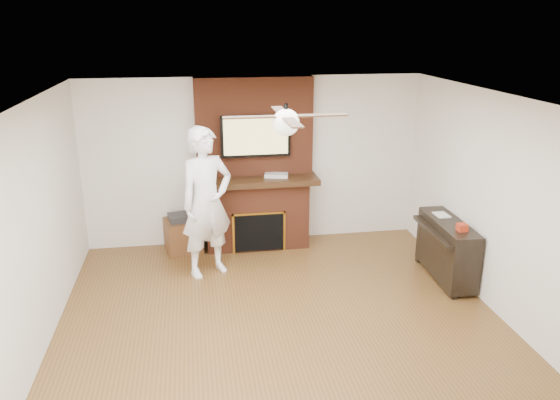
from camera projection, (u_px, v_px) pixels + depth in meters
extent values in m
cube|color=brown|center=(285.00, 340.00, 5.99)|extent=(5.36, 5.86, 0.18)
cube|color=white|center=(286.00, 94.00, 5.15)|extent=(5.36, 5.86, 0.18)
cube|color=silver|center=(253.00, 160.00, 8.23)|extent=(5.36, 0.18, 2.50)
cube|color=silver|center=(17.00, 242.00, 5.17)|extent=(0.18, 5.86, 2.50)
cube|color=silver|center=(518.00, 213.00, 5.97)|extent=(0.18, 5.86, 2.50)
cube|color=brown|center=(257.00, 214.00, 8.15)|extent=(1.50, 0.50, 1.00)
cube|color=black|center=(256.00, 180.00, 7.95)|extent=(1.78, 0.64, 0.08)
cube|color=brown|center=(254.00, 127.00, 7.88)|extent=(1.70, 0.20, 1.42)
cube|color=black|center=(259.00, 232.00, 7.97)|extent=(0.70, 0.06, 0.55)
cube|color=#BF8C2D|center=(259.00, 214.00, 7.87)|extent=(0.78, 0.02, 0.03)
cube|color=#BF8C2D|center=(233.00, 234.00, 7.91)|extent=(0.03, 0.02, 0.61)
cube|color=#BF8C2D|center=(284.00, 231.00, 8.02)|extent=(0.03, 0.02, 0.61)
cube|color=black|center=(256.00, 136.00, 7.78)|extent=(1.00, 0.07, 0.60)
cube|color=tan|center=(256.00, 137.00, 7.75)|extent=(0.92, 0.01, 0.52)
cylinder|color=black|center=(286.00, 111.00, 5.20)|extent=(0.04, 0.04, 0.14)
sphere|color=white|center=(286.00, 122.00, 5.23)|extent=(0.26, 0.26, 0.26)
cube|color=black|center=(320.00, 115.00, 5.27)|extent=(0.55, 0.11, 0.01)
cube|color=black|center=(280.00, 111.00, 5.53)|extent=(0.11, 0.55, 0.01)
cube|color=black|center=(252.00, 117.00, 5.17)|extent=(0.55, 0.11, 0.01)
cube|color=black|center=(292.00, 122.00, 4.91)|extent=(0.11, 0.55, 0.01)
imported|color=white|center=(207.00, 203.00, 7.09)|extent=(0.87, 0.77, 2.00)
cube|color=#583219|center=(183.00, 235.00, 8.04)|extent=(0.59, 0.59, 0.47)
cube|color=#28292B|center=(182.00, 217.00, 7.95)|extent=(0.44, 0.38, 0.09)
cube|color=black|center=(447.00, 248.00, 7.11)|extent=(0.41, 1.23, 0.75)
cube|color=black|center=(456.00, 274.00, 6.61)|extent=(0.06, 0.09, 0.66)
cube|color=black|center=(420.00, 240.00, 7.63)|extent=(0.06, 0.09, 0.66)
cube|color=black|center=(434.00, 231.00, 7.00)|extent=(0.18, 1.13, 0.05)
cube|color=silver|center=(442.00, 215.00, 7.21)|extent=(0.17, 0.23, 0.01)
cube|color=#B32E16|center=(462.00, 227.00, 6.67)|extent=(0.11, 0.11, 0.09)
cube|color=silver|center=(276.00, 175.00, 7.96)|extent=(0.37, 0.26, 0.05)
cylinder|color=#377C31|center=(263.00, 246.00, 8.14)|extent=(0.07, 0.07, 0.10)
cylinder|color=#FDF2C9|center=(271.00, 245.00, 8.15)|extent=(0.07, 0.07, 0.11)
cylinder|color=teal|center=(266.00, 247.00, 8.14)|extent=(0.06, 0.06, 0.08)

